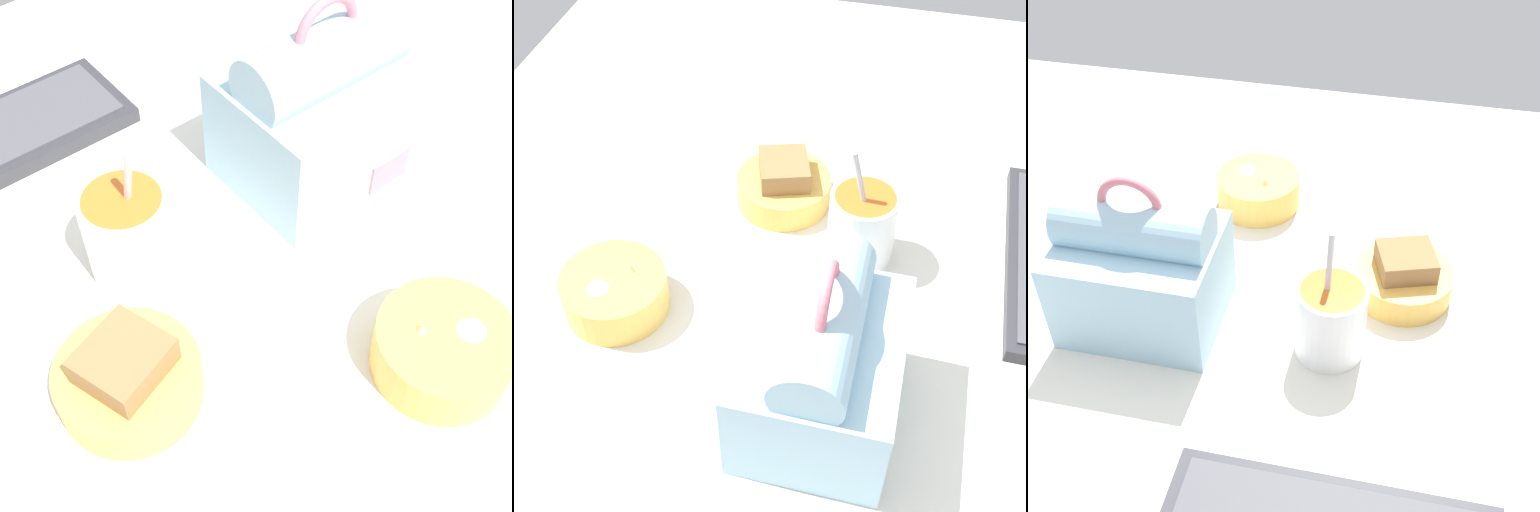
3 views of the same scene
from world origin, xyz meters
TOP-DOWN VIEW (x-y plane):
  - desk_surface at (0.00, 0.00)cm, footprint 140.00×110.00cm
  - lunch_bag at (16.28, 5.22)cm, footprint 18.24×15.04cm
  - soup_cup at (-6.20, 5.91)cm, footprint 8.08×8.08cm
  - bento_bowl_sandwich at (-13.71, -5.30)cm, footprint 12.25×12.25cm
  - bento_bowl_snacks at (8.41, -19.57)cm, footprint 11.91×11.91cm

SIDE VIEW (x-z plane):
  - desk_surface at x=0.00cm, z-range 0.00..2.00cm
  - bento_bowl_sandwich at x=-13.71cm, z-range 1.15..7.87cm
  - bento_bowl_snacks at x=8.41cm, z-range 1.69..7.51cm
  - soup_cup at x=-6.20cm, z-range -0.98..15.05cm
  - lunch_bag at x=16.28cm, z-range -0.64..20.07cm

